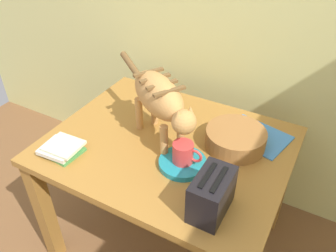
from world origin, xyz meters
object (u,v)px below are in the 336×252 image
Objects in this scene: wicker_basket at (236,138)px; magazine at (256,136)px; dining_table at (168,157)px; toaster at (212,194)px; cat at (160,99)px; coffee_mug at (184,153)px; book_stack at (62,149)px; saucer_bowl at (183,163)px.

magazine is at bearing 60.85° from wicker_basket.
toaster reaches higher than dining_table.
cat is 4.25× the size of coffee_mug.
coffee_mug is at bearing 19.96° from book_stack.
coffee_mug is (0.17, -0.11, -0.16)m from cat.
book_stack is (-0.52, -0.19, 0.01)m from saucer_bowl.
wicker_basket is 1.40× the size of toaster.
dining_table is at bearing -155.13° from wicker_basket.
coffee_mug is 0.68× the size of toaster.
wicker_basket is at bearing 24.87° from dining_table.
book_stack is at bearing -159.91° from saucer_bowl.
saucer_bowl is 1.16× the size of book_stack.
coffee_mug reaches higher than book_stack.
cat is (-0.04, 0.00, 0.33)m from dining_table.
toaster is (0.20, -0.17, 0.07)m from saucer_bowl.
magazine is at bearing 154.70° from cat.
saucer_bowl is 0.28m from toaster.
cat is at bearing 40.42° from book_stack.
book_stack is at bearing -17.63° from cat.
cat is 0.40m from wicker_basket.
magazine is (0.35, 0.25, 0.10)m from dining_table.
magazine is 0.15m from wicker_basket.
toaster reaches higher than wicker_basket.
wicker_basket is (0.33, 0.13, -0.19)m from cat.
book_stack reaches higher than dining_table.
coffee_mug is 0.56m from book_stack.
saucer_bowl is 0.75× the size of wicker_basket.
toaster is at bearing -83.06° from wicker_basket.
dining_table is 6.18× the size of book_stack.
wicker_basket is at bearing 57.70° from coffee_mug.
coffee_mug is at bearing 90.51° from cat.
toaster is (0.20, -0.17, 0.01)m from coffee_mug.
book_stack is (-0.74, -0.55, 0.02)m from magazine.
book_stack is (-0.39, -0.30, 0.12)m from dining_table.
coffee_mug is at bearing -122.30° from wicker_basket.
toaster is at bearing -40.43° from coffee_mug.
saucer_bowl is at bearing -108.14° from magazine.
wicker_basket is at bearing 57.11° from saucer_bowl.
magazine is 1.05× the size of wicker_basket.
dining_table is 4.02× the size of wicker_basket.
book_stack is at bearing -147.57° from wicker_basket.
wicker_basket reaches higher than dining_table.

